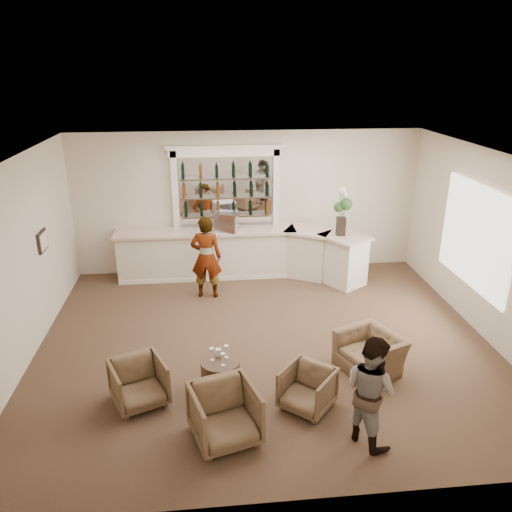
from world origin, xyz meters
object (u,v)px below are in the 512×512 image
Objects in this scene: sommelier at (206,257)px; espresso_machine at (226,222)px; bar_counter at (243,254)px; cocktail_table at (221,375)px; armchair_center at (225,414)px; armchair_right at (307,389)px; flower_vase at (342,209)px; guest at (371,390)px; armchair_far at (370,353)px; armchair_left at (139,383)px.

espresso_machine is at bearing -108.85° from sommelier.
bar_counter is 4.36m from cocktail_table.
armchair_center is 1.32m from armchair_right.
flower_vase is (2.81, 3.76, 1.49)m from cocktail_table.
bar_counter is 5.72m from guest.
armchair_far is (2.59, -3.06, -0.58)m from sommelier.
armchair_far reaches higher than cocktail_table.
armchair_right is (1.21, 0.53, -0.07)m from armchair_center.
armchair_far is 1.95× the size of espresso_machine.
bar_counter is 4.39m from armchair_far.
armchair_right is at bearing -24.77° from cocktail_table.
bar_counter is at bearing 66.20° from armchair_center.
armchair_left is 0.89× the size of armchair_center.
armchair_far is (2.41, 1.37, -0.07)m from armchair_center.
armchair_far is at bearing 6.53° from cocktail_table.
guest is at bearing -100.28° from flower_vase.
flower_vase is at bearing -14.22° from bar_counter.
espresso_machine is (1.51, 4.51, 1.02)m from armchair_left.
bar_counter is 5.94× the size of armchair_far.
guest is at bearing -56.72° from espresso_machine.
armchair_center reaches higher than armchair_far.
armchair_center reaches higher than cocktail_table.
espresso_machine is (-0.91, 4.87, 1.04)m from armchair_right.
bar_counter is 4.90m from armchair_right.
sommelier reaches higher than espresso_machine.
cocktail_table is 0.56× the size of flower_vase.
armchair_right is at bearing 117.26° from sommelier.
sommelier is (-0.17, 3.33, 0.64)m from cocktail_table.
guest is 1.82× the size of armchair_center.
espresso_machine reaches higher than armchair_far.
armchair_right reaches higher than cocktail_table.
guest is 1.44× the size of flower_vase.
sommelier is at bearing -164.23° from armchair_far.
cocktail_table is 0.39× the size of guest.
armchair_right is (2.42, -0.36, -0.03)m from armchair_left.
armchair_center reaches higher than armchair_right.
sommelier is 3.12m from flower_vase.
armchair_left is (-1.87, -4.51, -0.23)m from bar_counter.
armchair_left is at bearing -90.99° from espresso_machine.
sommelier reaches higher than armchair_center.
flower_vase is at bearing -39.20° from guest.
sommelier is at bearing 75.53° from armchair_center.
espresso_machine reaches higher than armchair_right.
armchair_right reaches higher than armchair_far.
sommelier reaches higher than armchair_left.
armchair_center is 0.88× the size of armchair_far.
flower_vase is at bearing -164.27° from sommelier.
espresso_machine is at bearing 179.65° from bar_counter.
sommelier is 4.46m from armchair_center.
armchair_center is 0.79× the size of flower_vase.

